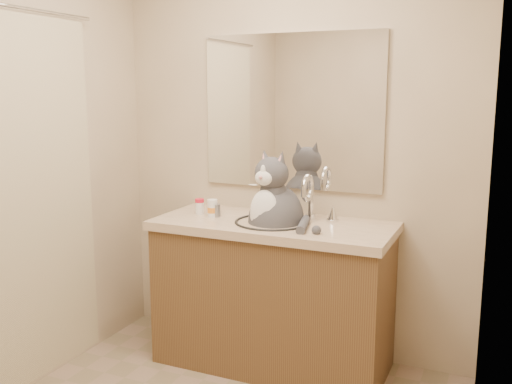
# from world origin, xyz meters

# --- Properties ---
(room) EXTENTS (2.22, 2.52, 2.42)m
(room) POSITION_xyz_m (0.00, 0.00, 1.20)
(room) COLOR gray
(room) RESTS_ON ground
(vanity) EXTENTS (1.34, 0.59, 1.12)m
(vanity) POSITION_xyz_m (0.00, 0.96, 0.44)
(vanity) COLOR brown
(vanity) RESTS_ON ground
(mirror) EXTENTS (1.10, 0.02, 0.90)m
(mirror) POSITION_xyz_m (0.00, 1.24, 1.45)
(mirror) COLOR white
(mirror) RESTS_ON room
(shower_curtain) EXTENTS (0.02, 1.30, 1.93)m
(shower_curtain) POSITION_xyz_m (-1.05, 0.10, 1.03)
(shower_curtain) COLOR beige
(shower_curtain) RESTS_ON ground
(cat) EXTENTS (0.43, 0.43, 0.62)m
(cat) POSITION_xyz_m (0.01, 0.96, 0.89)
(cat) COLOR #47474C
(cat) RESTS_ON vanity
(pill_bottle_redcap) EXTENTS (0.06, 0.06, 0.09)m
(pill_bottle_redcap) POSITION_xyz_m (-0.48, 0.97, 0.90)
(pill_bottle_redcap) COLOR white
(pill_bottle_redcap) RESTS_ON vanity
(pill_bottle_orange) EXTENTS (0.08, 0.08, 0.10)m
(pill_bottle_orange) POSITION_xyz_m (-0.37, 0.94, 0.90)
(pill_bottle_orange) COLOR white
(pill_bottle_orange) RESTS_ON vanity
(grey_canister) EXTENTS (0.05, 0.05, 0.07)m
(grey_canister) POSITION_xyz_m (-0.35, 0.95, 0.89)
(grey_canister) COLOR gray
(grey_canister) RESTS_ON vanity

